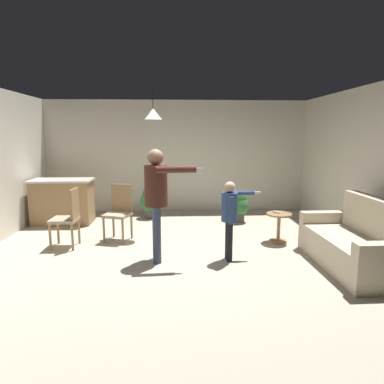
{
  "coord_description": "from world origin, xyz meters",
  "views": [
    {
      "loc": [
        -0.05,
        -5.14,
        1.89
      ],
      "look_at": [
        0.21,
        0.02,
        1.0
      ],
      "focal_mm": 31.5,
      "sensor_mm": 36.0,
      "label": 1
    }
  ],
  "objects_px": {
    "person_adult": "(157,193)",
    "person_child": "(230,212)",
    "side_table_by_couch": "(279,224)",
    "potted_plant_corner": "(239,205)",
    "couch_floral": "(356,245)",
    "spare_remote_on_table": "(276,212)",
    "dining_chair_near_wall": "(68,216)",
    "dining_chair_by_counter": "(119,210)",
    "kitchen_counter": "(63,201)",
    "potted_plant_by_wall": "(150,201)"
  },
  "relations": [
    {
      "from": "person_child",
      "to": "potted_plant_by_wall",
      "type": "bearing_deg",
      "value": -154.83
    },
    {
      "from": "person_adult",
      "to": "person_child",
      "type": "xyz_separation_m",
      "value": [
        1.08,
        -0.02,
        -0.29
      ]
    },
    {
      "from": "side_table_by_couch",
      "to": "spare_remote_on_table",
      "type": "xyz_separation_m",
      "value": [
        -0.04,
        0.03,
        0.21
      ]
    },
    {
      "from": "person_adult",
      "to": "dining_chair_near_wall",
      "type": "distance_m",
      "value": 1.75
    },
    {
      "from": "kitchen_counter",
      "to": "dining_chair_by_counter",
      "type": "relative_size",
      "value": 1.26
    },
    {
      "from": "side_table_by_couch",
      "to": "potted_plant_corner",
      "type": "bearing_deg",
      "value": 107.35
    },
    {
      "from": "side_table_by_couch",
      "to": "dining_chair_near_wall",
      "type": "relative_size",
      "value": 0.52
    },
    {
      "from": "couch_floral",
      "to": "person_adult",
      "type": "xyz_separation_m",
      "value": [
        -2.83,
        0.39,
        0.71
      ]
    },
    {
      "from": "potted_plant_corner",
      "to": "person_adult",
      "type": "bearing_deg",
      "value": -126.44
    },
    {
      "from": "dining_chair_near_wall",
      "to": "potted_plant_corner",
      "type": "bearing_deg",
      "value": -63.45
    },
    {
      "from": "couch_floral",
      "to": "person_adult",
      "type": "distance_m",
      "value": 2.94
    },
    {
      "from": "couch_floral",
      "to": "dining_chair_near_wall",
      "type": "height_order",
      "value": "same"
    },
    {
      "from": "person_adult",
      "to": "dining_chair_by_counter",
      "type": "relative_size",
      "value": 1.68
    },
    {
      "from": "couch_floral",
      "to": "person_child",
      "type": "xyz_separation_m",
      "value": [
        -1.75,
        0.37,
        0.42
      ]
    },
    {
      "from": "side_table_by_couch",
      "to": "person_adult",
      "type": "relative_size",
      "value": 0.31
    },
    {
      "from": "potted_plant_corner",
      "to": "potted_plant_by_wall",
      "type": "relative_size",
      "value": 0.96
    },
    {
      "from": "dining_chair_by_counter",
      "to": "spare_remote_on_table",
      "type": "xyz_separation_m",
      "value": [
        2.78,
        -0.26,
        -0.01
      ]
    },
    {
      "from": "person_child",
      "to": "couch_floral",
      "type": "bearing_deg",
      "value": 76.1
    },
    {
      "from": "person_adult",
      "to": "dining_chair_by_counter",
      "type": "height_order",
      "value": "person_adult"
    },
    {
      "from": "spare_remote_on_table",
      "to": "person_child",
      "type": "bearing_deg",
      "value": -138.78
    },
    {
      "from": "couch_floral",
      "to": "dining_chair_near_wall",
      "type": "bearing_deg",
      "value": 74.94
    },
    {
      "from": "dining_chair_by_counter",
      "to": "spare_remote_on_table",
      "type": "height_order",
      "value": "dining_chair_by_counter"
    },
    {
      "from": "side_table_by_couch",
      "to": "potted_plant_corner",
      "type": "relative_size",
      "value": 0.76
    },
    {
      "from": "side_table_by_couch",
      "to": "person_adult",
      "type": "bearing_deg",
      "value": -159.14
    },
    {
      "from": "potted_plant_by_wall",
      "to": "kitchen_counter",
      "type": "bearing_deg",
      "value": -167.65
    },
    {
      "from": "person_adult",
      "to": "person_child",
      "type": "bearing_deg",
      "value": 85.7
    },
    {
      "from": "couch_floral",
      "to": "person_child",
      "type": "relative_size",
      "value": 1.51
    },
    {
      "from": "couch_floral",
      "to": "dining_chair_by_counter",
      "type": "xyz_separation_m",
      "value": [
        -3.57,
        1.47,
        0.21
      ]
    },
    {
      "from": "person_adult",
      "to": "potted_plant_corner",
      "type": "xyz_separation_m",
      "value": [
        1.64,
        2.22,
        -0.67
      ]
    },
    {
      "from": "side_table_by_couch",
      "to": "person_adult",
      "type": "xyz_separation_m",
      "value": [
        -2.08,
        -0.79,
        0.71
      ]
    },
    {
      "from": "couch_floral",
      "to": "person_child",
      "type": "bearing_deg",
      "value": 77.14
    },
    {
      "from": "couch_floral",
      "to": "potted_plant_by_wall",
      "type": "xyz_separation_m",
      "value": [
        -3.14,
        3.07,
        0.06
      ]
    },
    {
      "from": "side_table_by_couch",
      "to": "dining_chair_by_counter",
      "type": "distance_m",
      "value": 2.85
    },
    {
      "from": "person_child",
      "to": "dining_chair_by_counter",
      "type": "bearing_deg",
      "value": -123.22
    },
    {
      "from": "couch_floral",
      "to": "spare_remote_on_table",
      "type": "distance_m",
      "value": 1.46
    },
    {
      "from": "person_child",
      "to": "potted_plant_corner",
      "type": "relative_size",
      "value": 1.76
    },
    {
      "from": "side_table_by_couch",
      "to": "potted_plant_corner",
      "type": "height_order",
      "value": "potted_plant_corner"
    },
    {
      "from": "dining_chair_near_wall",
      "to": "potted_plant_corner",
      "type": "xyz_separation_m",
      "value": [
        3.16,
        1.51,
        -0.17
      ]
    },
    {
      "from": "person_adult",
      "to": "potted_plant_by_wall",
      "type": "bearing_deg",
      "value": -176.8
    },
    {
      "from": "couch_floral",
      "to": "spare_remote_on_table",
      "type": "relative_size",
      "value": 13.95
    },
    {
      "from": "person_child",
      "to": "dining_chair_near_wall",
      "type": "bearing_deg",
      "value": -107.55
    },
    {
      "from": "person_child",
      "to": "potted_plant_corner",
      "type": "distance_m",
      "value": 2.33
    },
    {
      "from": "side_table_by_couch",
      "to": "person_adult",
      "type": "distance_m",
      "value": 2.34
    },
    {
      "from": "person_adult",
      "to": "dining_chair_by_counter",
      "type": "xyz_separation_m",
      "value": [
        -0.74,
        1.09,
        -0.5
      ]
    },
    {
      "from": "couch_floral",
      "to": "spare_remote_on_table",
      "type": "bearing_deg",
      "value": 32.27
    },
    {
      "from": "couch_floral",
      "to": "person_adult",
      "type": "relative_size",
      "value": 1.08
    },
    {
      "from": "dining_chair_by_counter",
      "to": "dining_chair_near_wall",
      "type": "relative_size",
      "value": 1.0
    },
    {
      "from": "potted_plant_corner",
      "to": "potted_plant_by_wall",
      "type": "xyz_separation_m",
      "value": [
        -1.95,
        0.47,
        0.02
      ]
    },
    {
      "from": "person_adult",
      "to": "spare_remote_on_table",
      "type": "relative_size",
      "value": 12.92
    },
    {
      "from": "couch_floral",
      "to": "dining_chair_by_counter",
      "type": "height_order",
      "value": "same"
    }
  ]
}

